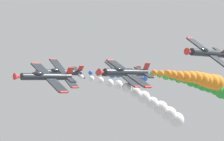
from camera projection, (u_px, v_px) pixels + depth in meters
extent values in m
cylinder|color=#23282D|center=(47.00, 77.00, 60.04)|extent=(1.50, 9.00, 1.50)
cone|color=red|center=(18.00, 76.00, 56.56)|extent=(1.42, 1.20, 1.42)
cube|color=#23282D|center=(49.00, 77.00, 60.35)|extent=(8.09, 1.90, 4.70)
cylinder|color=red|center=(64.00, 92.00, 57.38)|extent=(0.49, 1.40, 0.49)
cylinder|color=red|center=(36.00, 64.00, 63.32)|extent=(0.49, 1.40, 0.49)
cube|color=#23282D|center=(68.00, 76.00, 62.76)|extent=(3.39, 1.20, 2.03)
cube|color=red|center=(70.00, 72.00, 62.51)|extent=(0.91, 1.10, 1.46)
ellipsoid|color=black|center=(38.00, 74.00, 58.64)|extent=(1.04, 2.20, 1.00)
sphere|color=white|center=(81.00, 77.00, 64.92)|extent=(0.82, 0.82, 0.82)
sphere|color=white|center=(91.00, 79.00, 66.16)|extent=(1.00, 1.00, 1.00)
sphere|color=white|center=(100.00, 80.00, 67.51)|extent=(1.21, 1.21, 1.21)
sphere|color=white|center=(110.00, 83.00, 68.70)|extent=(1.43, 1.43, 1.43)
sphere|color=white|center=(118.00, 85.00, 70.02)|extent=(1.68, 1.68, 1.68)
sphere|color=white|center=(127.00, 88.00, 71.18)|extent=(1.84, 1.84, 1.84)
sphere|color=white|center=(136.00, 93.00, 72.33)|extent=(2.07, 2.07, 2.07)
sphere|color=white|center=(144.00, 97.00, 73.51)|extent=(2.45, 2.45, 2.45)
sphere|color=white|center=(152.00, 103.00, 74.59)|extent=(2.40, 2.40, 2.40)
sphere|color=white|center=(161.00, 108.00, 75.63)|extent=(2.85, 2.85, 2.85)
sphere|color=white|center=(169.00, 114.00, 76.63)|extent=(3.00, 3.00, 3.00)
sphere|color=white|center=(177.00, 120.00, 77.75)|extent=(3.10, 3.10, 3.10)
cylinder|color=#23282D|center=(126.00, 72.00, 58.98)|extent=(1.48, 9.00, 1.48)
cone|color=red|center=(102.00, 72.00, 55.49)|extent=(1.41, 1.20, 1.41)
cube|color=#23282D|center=(128.00, 73.00, 59.28)|extent=(8.25, 1.90, 4.39)
cylinder|color=red|center=(148.00, 87.00, 56.25)|extent=(0.49, 1.40, 0.49)
cylinder|color=red|center=(110.00, 60.00, 62.31)|extent=(0.49, 1.40, 0.49)
cube|color=#23282D|center=(144.00, 72.00, 61.69)|extent=(3.46, 1.20, 1.91)
cube|color=red|center=(146.00, 67.00, 61.47)|extent=(0.86, 1.10, 1.49)
ellipsoid|color=black|center=(119.00, 69.00, 57.59)|extent=(1.03, 2.20, 0.99)
sphere|color=orange|center=(154.00, 73.00, 63.61)|extent=(1.04, 1.04, 1.04)
sphere|color=orange|center=(161.00, 73.00, 64.79)|extent=(1.11, 1.11, 1.11)
sphere|color=orange|center=(168.00, 73.00, 65.82)|extent=(1.32, 1.32, 1.32)
sphere|color=orange|center=(173.00, 75.00, 67.08)|extent=(1.48, 1.48, 1.48)
sphere|color=orange|center=(179.00, 76.00, 68.20)|extent=(1.76, 1.76, 1.76)
sphere|color=orange|center=(185.00, 77.00, 69.29)|extent=(2.00, 2.00, 2.00)
sphere|color=orange|center=(191.00, 77.00, 70.46)|extent=(2.22, 2.22, 2.22)
sphere|color=orange|center=(197.00, 78.00, 71.54)|extent=(2.33, 2.33, 2.33)
sphere|color=orange|center=(202.00, 79.00, 72.64)|extent=(2.65, 2.65, 2.65)
sphere|color=orange|center=(206.00, 80.00, 73.93)|extent=(2.75, 2.75, 2.75)
sphere|color=orange|center=(212.00, 82.00, 74.99)|extent=(3.06, 3.06, 3.06)
sphere|color=orange|center=(216.00, 82.00, 76.14)|extent=(3.21, 3.21, 3.21)
cylinder|color=#23282D|center=(62.00, 72.00, 73.77)|extent=(1.54, 9.00, 1.54)
cone|color=red|center=(39.00, 72.00, 70.29)|extent=(1.46, 1.20, 1.46)
cube|color=#23282D|center=(63.00, 73.00, 74.09)|extent=(7.45, 1.90, 5.69)
cylinder|color=red|center=(75.00, 87.00, 71.35)|extent=(0.50, 1.40, 0.50)
cylinder|color=red|center=(53.00, 59.00, 76.82)|extent=(0.50, 1.40, 0.50)
cube|color=#23282D|center=(78.00, 73.00, 76.48)|extent=(3.14, 1.20, 2.44)
cube|color=red|center=(80.00, 69.00, 76.16)|extent=(1.08, 1.10, 1.36)
ellipsoid|color=black|center=(55.00, 70.00, 72.33)|extent=(1.06, 2.20, 1.04)
sphere|color=blue|center=(91.00, 73.00, 78.70)|extent=(0.94, 0.94, 0.94)
sphere|color=blue|center=(98.00, 73.00, 80.33)|extent=(1.23, 1.23, 1.23)
sphere|color=blue|center=(106.00, 73.00, 81.93)|extent=(1.41, 1.41, 1.41)
sphere|color=blue|center=(112.00, 74.00, 83.68)|extent=(1.65, 1.65, 1.65)
sphere|color=blue|center=(118.00, 74.00, 85.52)|extent=(1.64, 1.64, 1.64)
sphere|color=blue|center=(124.00, 74.00, 87.32)|extent=(1.81, 1.81, 1.81)
sphere|color=blue|center=(130.00, 74.00, 89.13)|extent=(2.25, 2.25, 2.25)
sphere|color=blue|center=(134.00, 76.00, 91.04)|extent=(2.43, 2.43, 2.43)
sphere|color=blue|center=(139.00, 76.00, 93.00)|extent=(2.42, 2.42, 2.42)
sphere|color=blue|center=(143.00, 77.00, 95.01)|extent=(2.63, 2.63, 2.63)
cylinder|color=#23282D|center=(121.00, 73.00, 72.06)|extent=(1.51, 9.00, 1.51)
cone|color=red|center=(101.00, 73.00, 68.57)|extent=(1.44, 1.20, 1.44)
cube|color=#23282D|center=(122.00, 74.00, 72.37)|extent=(7.95, 1.90, 4.94)
cylinder|color=red|center=(137.00, 87.00, 69.44)|extent=(0.49, 1.40, 0.49)
cylinder|color=red|center=(108.00, 62.00, 75.29)|extent=(0.49, 1.40, 0.49)
cube|color=#23282D|center=(135.00, 73.00, 74.77)|extent=(3.34, 1.20, 2.13)
cube|color=red|center=(137.00, 69.00, 74.51)|extent=(0.95, 1.10, 1.44)
ellipsoid|color=black|center=(115.00, 71.00, 70.65)|extent=(1.05, 2.20, 1.01)
sphere|color=green|center=(145.00, 74.00, 76.89)|extent=(0.90, 0.90, 0.90)
sphere|color=green|center=(152.00, 74.00, 78.17)|extent=(1.12, 1.12, 1.12)
sphere|color=green|center=(160.00, 75.00, 79.42)|extent=(1.25, 1.25, 1.25)
sphere|color=green|center=(166.00, 76.00, 80.75)|extent=(1.61, 1.61, 1.61)
sphere|color=green|center=(172.00, 77.00, 82.06)|extent=(1.76, 1.76, 1.76)
sphere|color=green|center=(179.00, 79.00, 83.32)|extent=(1.81, 1.81, 1.81)
sphere|color=green|center=(185.00, 79.00, 84.52)|extent=(2.11, 2.11, 2.11)
sphere|color=green|center=(191.00, 81.00, 85.72)|extent=(2.43, 2.43, 2.43)
sphere|color=green|center=(198.00, 83.00, 86.93)|extent=(2.56, 2.56, 2.56)
sphere|color=green|center=(203.00, 85.00, 88.20)|extent=(2.79, 2.79, 2.79)
sphere|color=green|center=(209.00, 86.00, 89.29)|extent=(3.04, 3.04, 3.04)
sphere|color=green|center=(216.00, 89.00, 90.26)|extent=(3.06, 3.06, 3.06)
sphere|color=green|center=(222.00, 92.00, 91.46)|extent=(3.45, 3.45, 3.45)
cylinder|color=#23282D|center=(209.00, 53.00, 58.06)|extent=(1.53, 9.00, 1.53)
cone|color=red|center=(189.00, 52.00, 54.57)|extent=(1.46, 1.20, 1.46)
cube|color=#23282D|center=(210.00, 54.00, 58.37)|extent=(7.61, 1.90, 5.47)
cylinder|color=red|center=(190.00, 39.00, 61.17)|extent=(0.50, 1.40, 0.50)
cube|color=#23282D|center=(223.00, 54.00, 60.77)|extent=(3.20, 1.20, 2.35)
ellipsoid|color=black|center=(204.00, 50.00, 56.63)|extent=(1.06, 2.20, 1.03)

